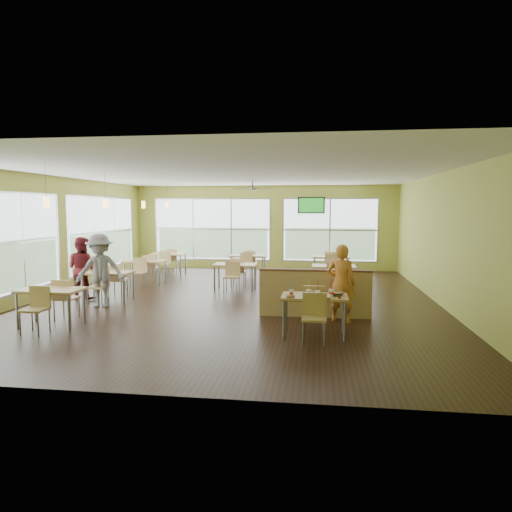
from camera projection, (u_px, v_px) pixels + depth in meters
The scene contains 20 objects.
room at pixel (236, 238), 11.48m from camera, with size 12.00×12.04×3.20m.
window_bays at pixel (173, 235), 14.88m from camera, with size 9.24×10.24×2.38m.
main_table at pixel (315, 302), 8.36m from camera, with size 1.22×1.52×0.87m.
half_wall_divider at pixel (315, 293), 9.80m from camera, with size 2.40×0.14×1.04m.
dining_tables at pixel (211, 267), 13.41m from camera, with size 6.92×8.72×0.87m.
pendant_lights at pixel (125, 204), 12.48m from camera, with size 0.11×7.31×0.86m.
ceiling_fan at pixel (253, 189), 14.30m from camera, with size 1.25×1.25×0.29m.
tv_backwall at pixel (311, 205), 16.97m from camera, with size 1.00×0.07×0.60m.
man_plaid at pixel (341, 283), 9.36m from camera, with size 0.59×0.39×1.62m, color #D34817.
patron_maroon at pixel (82, 268), 11.73m from camera, with size 0.78×0.61×1.61m, color maroon.
patron_grey at pixel (100, 270), 10.82m from camera, with size 1.13×0.65×1.74m, color slate.
cup_blue at pixel (291, 293), 8.26m from camera, with size 0.09×0.09×0.31m.
cup_yellow at pixel (309, 293), 8.17m from camera, with size 0.10×0.10×0.36m.
cup_red_near at pixel (317, 294), 8.17m from camera, with size 0.09×0.09×0.32m.
cup_red_far at pixel (331, 293), 8.25m from camera, with size 0.10×0.10×0.35m.
food_basket at pixel (337, 294), 8.35m from camera, with size 0.26×0.26×0.06m.
ketchup_cup at pixel (340, 298), 8.08m from camera, with size 0.06×0.06×0.02m, color #921D00.
wrapper_left at pixel (290, 296), 8.20m from camera, with size 0.17×0.15×0.04m, color #A67E50.
wrapper_mid at pixel (316, 292), 8.54m from camera, with size 0.21×0.19×0.05m, color #A67E50.
wrapper_right at pixel (327, 298), 8.02m from camera, with size 0.13×0.12×0.03m, color #A67E50.
Camera 1 is at (2.03, -11.30, 2.34)m, focal length 32.00 mm.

